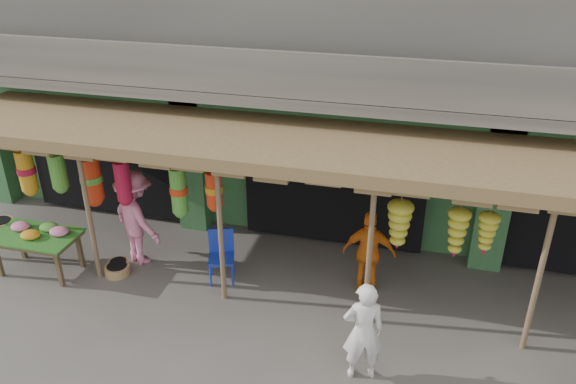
% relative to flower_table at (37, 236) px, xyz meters
% --- Properties ---
extents(ground, '(80.00, 80.00, 0.00)m').
position_rel_flower_table_xyz_m(ground, '(5.14, 0.29, -0.76)').
color(ground, '#514C47').
rests_on(ground, ground).
extents(building, '(16.40, 6.80, 7.00)m').
position_rel_flower_table_xyz_m(building, '(5.14, 5.16, 2.61)').
color(building, gray).
rests_on(building, ground).
extents(awning, '(14.00, 2.70, 2.79)m').
position_rel_flower_table_xyz_m(awning, '(4.98, 1.09, 1.81)').
color(awning, brown).
rests_on(awning, ground).
extents(flower_table, '(1.58, 0.93, 0.95)m').
position_rel_flower_table_xyz_m(flower_table, '(0.00, 0.00, 0.00)').
color(flower_table, brown).
rests_on(flower_table, ground).
extents(blue_chair, '(0.59, 0.59, 0.97)m').
position_rel_flower_table_xyz_m(blue_chair, '(3.38, 0.68, -0.22)').
color(blue_chair, '#192FA3').
rests_on(blue_chair, ground).
extents(basket_left, '(0.66, 0.66, 0.23)m').
position_rel_flower_table_xyz_m(basket_left, '(-1.86, 1.08, -0.65)').
color(basket_left, olive).
rests_on(basket_left, ground).
extents(basket_mid, '(0.49, 0.49, 0.18)m').
position_rel_flower_table_xyz_m(basket_mid, '(1.42, 0.26, -0.67)').
color(basket_mid, olive).
rests_on(basket_mid, ground).
extents(basket_right, '(0.44, 0.44, 0.18)m').
position_rel_flower_table_xyz_m(basket_right, '(1.36, 0.40, -0.68)').
color(basket_right, olive).
rests_on(basket_right, ground).
extents(person_front, '(0.68, 0.55, 1.63)m').
position_rel_flower_table_xyz_m(person_front, '(6.24, -1.14, 0.05)').
color(person_front, white).
rests_on(person_front, ground).
extents(person_vendor, '(0.95, 0.43, 1.59)m').
position_rel_flower_table_xyz_m(person_vendor, '(6.05, 0.98, 0.03)').
color(person_vendor, orange).
rests_on(person_vendor, ground).
extents(person_shopper, '(1.43, 1.21, 1.91)m').
position_rel_flower_table_xyz_m(person_shopper, '(1.64, 0.80, 0.19)').
color(person_shopper, pink).
rests_on(person_shopper, ground).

